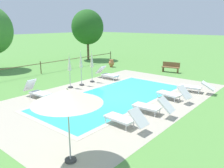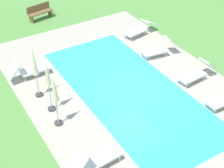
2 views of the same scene
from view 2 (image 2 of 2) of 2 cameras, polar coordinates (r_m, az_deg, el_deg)
The scene contains 13 objects.
ground_plane at distance 14.76m, azimuth 2.85°, elevation -1.11°, with size 160.00×160.00×0.00m, color #599342.
pool_deck_paving at distance 14.76m, azimuth 2.85°, elevation -1.10°, with size 13.72×8.54×0.01m, color #B2A893.
swimming_pool_water at distance 14.76m, azimuth 2.85°, elevation -1.10°, with size 9.25×4.07×0.01m, color #38C6D1.
pool_coping_rim at distance 14.75m, azimuth 2.85°, elevation -1.09°, with size 9.73×4.55×0.01m.
sun_lounger_north_near_steps at distance 15.80m, azimuth -13.71°, elevation 2.32°, with size 0.61×1.92×0.93m.
sun_lounger_north_mid at distance 18.85m, azimuth 4.61°, elevation 9.13°, with size 0.91×2.12×0.75m.
sun_lounger_north_far at distance 15.63m, azimuth 13.90°, elevation 1.86°, with size 0.74×1.99×0.90m.
sun_lounger_north_end at distance 17.07m, azimuth 7.93°, elevation 5.85°, with size 0.86×1.99×0.93m.
sun_lounger_south_far at distance 11.43m, azimuth -2.83°, elevation -12.39°, with size 0.74×1.87×1.01m.
patio_umbrella_closed_row_west at distance 13.04m, azimuth -10.67°, elevation 1.00°, with size 0.32×0.32×2.39m.
patio_umbrella_closed_row_mid_west at distance 12.37m, azimuth -9.49°, elevation -1.49°, with size 0.32×0.32×2.25m.
patio_umbrella_closed_row_centre at distance 13.95m, azimuth -12.74°, elevation 2.93°, with size 0.32×0.32×2.28m.
wooden_bench_lawn_side at distance 20.94m, azimuth -11.95°, elevation 11.71°, with size 0.69×1.55×0.87m.
Camera 2 is at (-9.59, 6.67, 9.02)m, focal length 54.92 mm.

